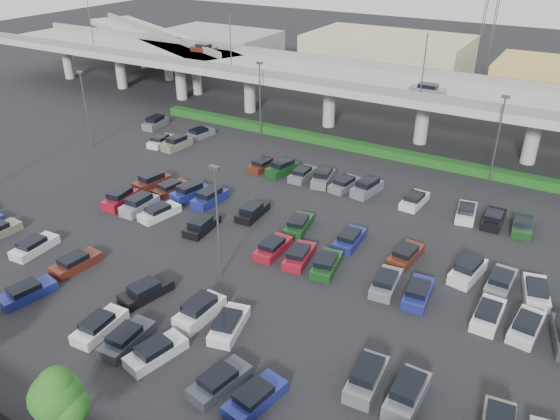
% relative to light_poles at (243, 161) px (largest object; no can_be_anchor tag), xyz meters
% --- Properties ---
extents(ground, '(280.00, 280.00, 0.00)m').
position_rel_light_poles_xyz_m(ground, '(4.13, -2.00, -6.24)').
color(ground, black).
extents(overpass, '(150.00, 13.00, 15.80)m').
position_rel_light_poles_xyz_m(overpass, '(3.91, 30.01, 0.73)').
color(overpass, gray).
rests_on(overpass, ground).
extents(on_ramp, '(50.93, 30.13, 8.80)m').
position_rel_light_poles_xyz_m(on_ramp, '(-47.98, 41.05, 0.62)').
color(on_ramp, gray).
rests_on(on_ramp, ground).
extents(hedge, '(66.00, 1.60, 1.10)m').
position_rel_light_poles_xyz_m(hedge, '(4.13, 23.00, -5.69)').
color(hedge, '#113C11').
rests_on(hedge, ground).
extents(tree_row, '(65.07, 3.66, 5.94)m').
position_rel_light_poles_xyz_m(tree_row, '(4.83, -28.53, -2.72)').
color(tree_row, '#332316').
rests_on(tree_row, ground).
extents(parked_cars, '(63.02, 41.67, 1.67)m').
position_rel_light_poles_xyz_m(parked_cars, '(6.22, -5.06, -5.62)').
color(parked_cars, gray).
rests_on(parked_cars, ground).
extents(light_poles, '(66.90, 48.38, 10.30)m').
position_rel_light_poles_xyz_m(light_poles, '(0.00, 0.00, 0.00)').
color(light_poles, '#48484D').
rests_on(light_poles, ground).
extents(distant_buildings, '(138.00, 24.00, 9.00)m').
position_rel_light_poles_xyz_m(distant_buildings, '(16.50, 59.81, -2.49)').
color(distant_buildings, gray).
rests_on(distant_buildings, ground).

